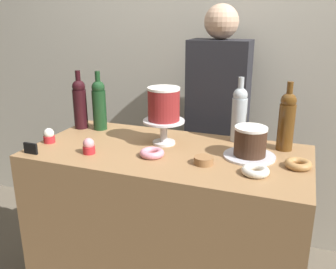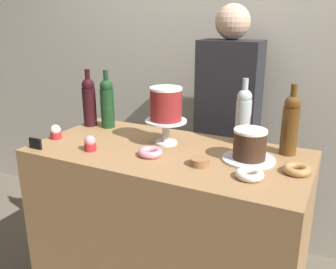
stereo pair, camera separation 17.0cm
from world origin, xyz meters
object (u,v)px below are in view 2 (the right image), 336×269
(wine_bottle_dark_red, at_px, (89,101))
(donut_maple, at_px, (297,169))
(wine_bottle_amber, at_px, (290,124))
(barista_figure, at_px, (227,133))
(wine_bottle_green, at_px, (107,102))
(cookie_stack, at_px, (200,162))
(price_sign_chalkboard, at_px, (35,144))
(donut_pink, at_px, (150,152))
(chocolate_round_cake, at_px, (250,144))
(cake_stand_pedestal, at_px, (166,128))
(donut_sugar, at_px, (250,174))
(cupcake_vanilla, at_px, (56,132))
(cupcake_strawberry, at_px, (90,144))
(wine_bottle_clear, at_px, (243,115))
(white_layer_cake, at_px, (166,104))

(wine_bottle_dark_red, distance_m, donut_maple, 1.19)
(wine_bottle_amber, distance_m, barista_figure, 0.65)
(wine_bottle_green, distance_m, cookie_stack, 0.75)
(price_sign_chalkboard, bearing_deg, donut_pink, 17.21)
(chocolate_round_cake, relative_size, wine_bottle_amber, 0.45)
(cake_stand_pedestal, bearing_deg, donut_maple, -7.40)
(donut_maple, height_order, price_sign_chalkboard, price_sign_chalkboard)
(wine_bottle_amber, xyz_separation_m, donut_sugar, (-0.09, -0.34, -0.13))
(cupcake_vanilla, relative_size, donut_pink, 0.66)
(cupcake_strawberry, bearing_deg, cake_stand_pedestal, 42.20)
(cupcake_strawberry, height_order, donut_pink, cupcake_strawberry)
(wine_bottle_green, xyz_separation_m, donut_maple, (1.06, -0.19, -0.13))
(cookie_stack, relative_size, barista_figure, 0.05)
(wine_bottle_dark_red, bearing_deg, donut_pink, -26.08)
(wine_bottle_clear, relative_size, cupcake_strawberry, 4.38)
(wine_bottle_amber, relative_size, wine_bottle_dark_red, 1.00)
(cookie_stack, bearing_deg, donut_sugar, -8.25)
(white_layer_cake, xyz_separation_m, chocolate_round_cake, (0.43, -0.03, -0.13))
(wine_bottle_dark_red, height_order, cupcake_strawberry, wine_bottle_dark_red)
(white_layer_cake, distance_m, donut_maple, 0.67)
(donut_maple, bearing_deg, donut_pink, -171.07)
(chocolate_round_cake, bearing_deg, donut_sugar, -74.29)
(wine_bottle_clear, bearing_deg, wine_bottle_dark_red, -174.35)
(wine_bottle_clear, bearing_deg, barista_figure, 117.04)
(price_sign_chalkboard, relative_size, barista_figure, 0.04)
(cake_stand_pedestal, distance_m, barista_figure, 0.60)
(white_layer_cake, distance_m, cupcake_vanilla, 0.60)
(wine_bottle_dark_red, height_order, donut_sugar, wine_bottle_dark_red)
(donut_pink, bearing_deg, wine_bottle_green, 146.80)
(wine_bottle_amber, bearing_deg, cupcake_vanilla, -164.36)
(wine_bottle_clear, xyz_separation_m, barista_figure, (-0.20, 0.38, -0.23))
(wine_bottle_green, distance_m, barista_figure, 0.76)
(wine_bottle_clear, relative_size, price_sign_chalkboard, 4.65)
(chocolate_round_cake, xyz_separation_m, donut_sugar, (0.05, -0.18, -0.06))
(wine_bottle_clear, xyz_separation_m, wine_bottle_amber, (0.23, -0.05, 0.00))
(donut_sugar, relative_size, barista_figure, 0.07)
(cupcake_strawberry, distance_m, cookie_stack, 0.53)
(cookie_stack, bearing_deg, cupcake_vanilla, -179.93)
(wine_bottle_green, relative_size, price_sign_chalkboard, 4.65)
(chocolate_round_cake, distance_m, price_sign_chalkboard, 1.00)
(white_layer_cake, bearing_deg, donut_pink, -86.06)
(cupcake_vanilla, bearing_deg, wine_bottle_clear, 22.26)
(cupcake_strawberry, bearing_deg, wine_bottle_amber, 23.98)
(white_layer_cake, xyz_separation_m, donut_pink, (0.01, -0.18, -0.19))
(chocolate_round_cake, height_order, donut_sugar, chocolate_round_cake)
(price_sign_chalkboard, bearing_deg, cookie_stack, 11.72)
(donut_sugar, bearing_deg, wine_bottle_dark_red, 163.24)
(cake_stand_pedestal, height_order, donut_sugar, cake_stand_pedestal)
(cake_stand_pedestal, bearing_deg, wine_bottle_dark_red, 170.69)
(cookie_stack, xyz_separation_m, price_sign_chalkboard, (-0.78, -0.16, 0.01))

